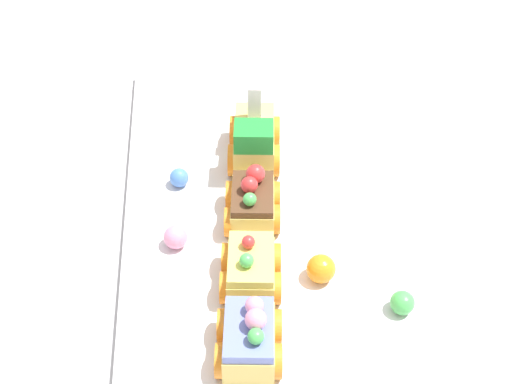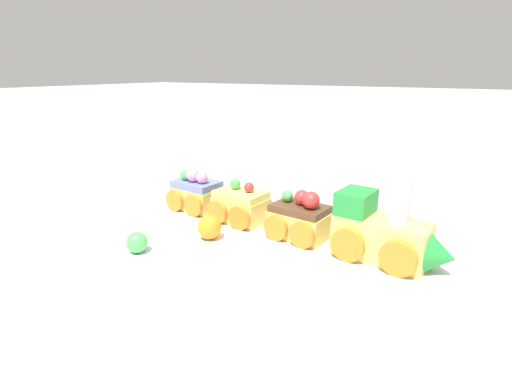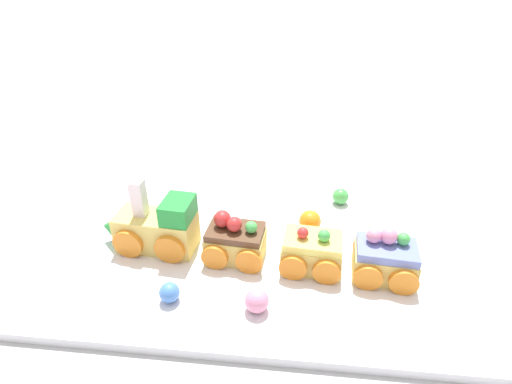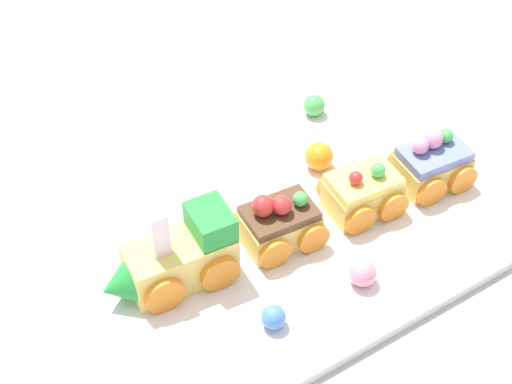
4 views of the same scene
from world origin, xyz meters
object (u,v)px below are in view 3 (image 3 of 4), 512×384
object	(u,v)px
cake_car_blueberry	(385,259)
gumball_blue	(169,292)
cake_car_chocolate	(235,241)
gumball_green	(340,196)
gumball_orange	(310,221)
cake_train_locomotive	(152,227)
cake_car_lemon	(312,252)
gumball_pink	(257,301)

from	to	relation	value
cake_car_blueberry	gumball_blue	world-z (taller)	cake_car_blueberry
cake_car_chocolate	gumball_green	distance (m)	0.20
gumball_blue	gumball_orange	bearing A→B (deg)	-136.63
cake_train_locomotive	cake_car_blueberry	bearing A→B (deg)	-179.90
cake_car_chocolate	cake_car_blueberry	bearing A→B (deg)	-179.83
cake_car_lemon	cake_train_locomotive	bearing A→B (deg)	-0.03
cake_train_locomotive	gumball_green	distance (m)	0.28
cake_train_locomotive	gumball_orange	bearing A→B (deg)	-159.84
cake_car_chocolate	cake_car_lemon	distance (m)	0.10
cake_car_lemon	gumball_blue	world-z (taller)	cake_car_lemon
gumball_pink	cake_car_blueberry	bearing A→B (deg)	-154.00
cake_car_chocolate	cake_train_locomotive	bearing A→B (deg)	-0.01
gumball_pink	gumball_orange	world-z (taller)	gumball_orange
cake_train_locomotive	cake_car_chocolate	xyz separation A→B (m)	(-0.11, 0.01, -0.01)
cake_car_lemon	gumball_orange	world-z (taller)	cake_car_lemon
cake_car_chocolate	gumball_orange	xyz separation A→B (m)	(-0.09, -0.06, -0.01)
cake_car_chocolate	cake_car_lemon	xyz separation A→B (m)	(-0.10, 0.01, -0.00)
cake_train_locomotive	gumball_green	size ratio (longest dim) A/B	5.24
cake_car_chocolate	cake_car_blueberry	xyz separation A→B (m)	(-0.18, 0.02, 0.00)
cake_train_locomotive	gumball_blue	size ratio (longest dim) A/B	5.67
cake_car_lemon	gumball_green	bearing A→B (deg)	-102.12
gumball_orange	gumball_green	world-z (taller)	gumball_orange
cake_car_chocolate	cake_car_lemon	world-z (taller)	cake_car_chocolate
cake_car_chocolate	gumball_pink	size ratio (longest dim) A/B	2.91
cake_car_blueberry	gumball_orange	world-z (taller)	cake_car_blueberry
cake_car_blueberry	gumball_blue	xyz separation A→B (m)	(0.24, 0.07, -0.01)
gumball_green	cake_car_lemon	bearing A→B (deg)	72.50
cake_car_chocolate	gumball_blue	bearing A→B (deg)	58.99
cake_car_chocolate	gumball_orange	bearing A→B (deg)	-140.48
cake_train_locomotive	cake_car_blueberry	distance (m)	0.29
cake_car_chocolate	gumball_blue	distance (m)	0.10
cake_car_chocolate	cake_car_lemon	size ratio (longest dim) A/B	1.00
cake_car_blueberry	gumball_pink	size ratio (longest dim) A/B	2.91
cake_car_blueberry	cake_train_locomotive	bearing A→B (deg)	0.10
cake_car_blueberry	cake_car_chocolate	bearing A→B (deg)	0.17
cake_car_lemon	gumball_orange	bearing A→B (deg)	-83.89
gumball_pink	gumball_green	world-z (taller)	gumball_pink
cake_car_lemon	gumball_blue	xyz separation A→B (m)	(0.16, 0.07, -0.01)
gumball_pink	gumball_blue	xyz separation A→B (m)	(0.10, -0.00, -0.00)
gumball_orange	gumball_blue	bearing A→B (deg)	43.37
cake_car_chocolate	cake_car_blueberry	distance (m)	0.18
cake_car_chocolate	gumball_orange	world-z (taller)	cake_car_chocolate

